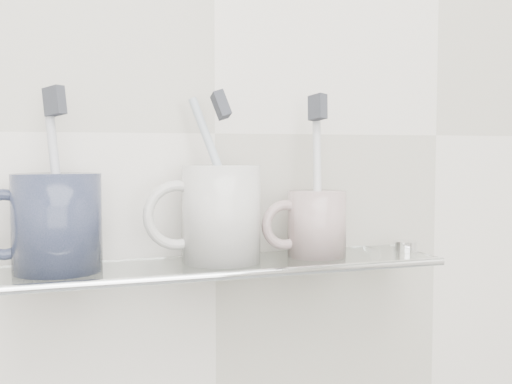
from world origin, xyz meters
name	(u,v)px	position (x,y,z in m)	size (l,w,h in m)	color
wall_back	(215,133)	(0.00, 1.10, 1.25)	(2.50, 2.50, 0.00)	silver
shelf_glass	(230,265)	(0.00, 1.04, 1.10)	(0.50, 0.12, 0.01)	silver
shelf_rail	(245,274)	(0.00, 0.98, 1.10)	(0.01, 0.01, 0.50)	silver
bracket_left	(39,279)	(-0.21, 1.09, 1.09)	(0.02, 0.02, 0.03)	silver
bracket_right	(370,258)	(0.21, 1.09, 1.09)	(0.02, 0.02, 0.03)	silver
mug_left	(57,223)	(-0.19, 1.04, 1.15)	(0.09, 0.09, 0.10)	#1B2437
mug_left_handle	(4,225)	(-0.24, 1.04, 1.15)	(0.07, 0.07, 0.01)	#1B2437
toothbrush_left	(56,177)	(-0.19, 1.04, 1.20)	(0.01, 0.01, 0.19)	silver
bristles_left	(55,101)	(-0.19, 1.04, 1.28)	(0.01, 0.02, 0.03)	#30333A
mug_center	(221,214)	(-0.01, 1.04, 1.16)	(0.09, 0.09, 0.11)	silver
mug_center_handle	(178,215)	(-0.06, 1.04, 1.16)	(0.08, 0.08, 0.01)	silver
toothbrush_center	(221,175)	(-0.01, 1.04, 1.20)	(0.01, 0.01, 0.19)	#A4B9C9
bristles_center	(221,105)	(-0.01, 1.04, 1.28)	(0.01, 0.02, 0.03)	#30333A
mug_right	(317,224)	(0.11, 1.04, 1.14)	(0.07, 0.07, 0.08)	white
mug_right_handle	(285,225)	(0.07, 1.04, 1.14)	(0.06, 0.06, 0.01)	white
toothbrush_right	(317,174)	(0.11, 1.04, 1.20)	(0.01, 0.01, 0.19)	silver
bristles_right	(318,107)	(0.11, 1.04, 1.28)	(0.01, 0.02, 0.03)	#30333A
chrome_cap	(405,246)	(0.24, 1.04, 1.11)	(0.03, 0.03, 0.01)	silver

